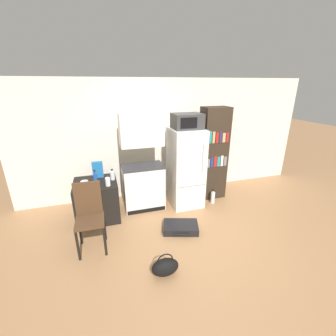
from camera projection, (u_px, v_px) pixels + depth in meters
The scene contains 16 objects.
ground_plane at pixel (195, 245), 3.49m from camera, with size 24.00×24.00×0.00m, color #A3754C.
wall_back at pixel (169, 138), 4.90m from camera, with size 6.40×0.10×2.46m.
side_table at pixel (97, 200), 4.09m from camera, with size 0.75×0.71×0.71m.
kitchen_hutch at pixel (143, 167), 4.27m from camera, with size 0.79×0.47×1.87m.
refrigerator at pixel (186, 168), 4.44m from camera, with size 0.61×0.67×1.56m.
microwave at pixel (187, 121), 4.12m from camera, with size 0.54×0.41×0.28m.
bookshelf at pixel (213, 154), 4.69m from camera, with size 0.54×0.37×1.92m.
bottle_clear_short at pixel (112, 175), 4.05m from camera, with size 0.09×0.09×0.20m.
bottle_blue_soda at pixel (95, 180), 3.75m from camera, with size 0.06×0.06×0.30m.
bottle_milk_white at pixel (108, 181), 3.80m from camera, with size 0.08×0.08×0.19m.
bowl at pixel (84, 182), 3.92m from camera, with size 0.13×0.13×0.04m.
cereal_box at pixel (98, 170), 4.12m from camera, with size 0.19×0.07×0.30m.
chair at pixel (89, 211), 3.27m from camera, with size 0.41×0.41×1.03m.
suitcase_large_flat at pixel (181, 227), 3.81m from camera, with size 0.66×0.52×0.12m.
handbag at pixel (165, 267), 2.90m from camera, with size 0.36×0.20×0.33m.
water_bottle_front at pixel (213, 197), 4.67m from camera, with size 0.09×0.09×0.30m.
Camera 1 is at (-1.24, -2.59, 2.35)m, focal length 24.00 mm.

